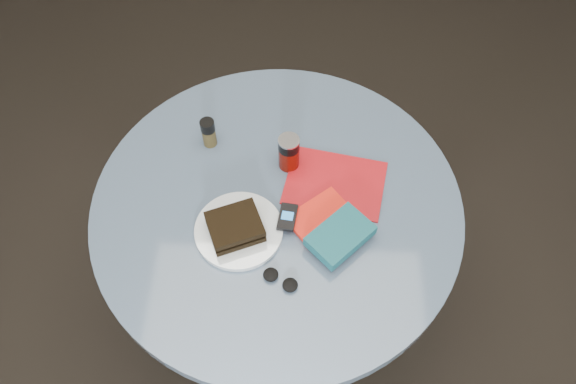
{
  "coord_description": "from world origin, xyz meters",
  "views": [
    {
      "loc": [
        0.06,
        -0.81,
        2.03
      ],
      "look_at": [
        0.03,
        0.0,
        0.8
      ],
      "focal_mm": 35.0,
      "sensor_mm": 36.0,
      "label": 1
    }
  ],
  "objects_px": {
    "red_book": "(320,217)",
    "magazine": "(335,183)",
    "headphones": "(280,280)",
    "plate": "(239,230)",
    "novel": "(340,236)",
    "sandwich": "(235,227)",
    "table": "(278,232)",
    "pepper_grinder": "(209,133)",
    "soda_can": "(289,152)",
    "mp3_player": "(287,217)"
  },
  "relations": [
    {
      "from": "soda_can",
      "to": "novel",
      "type": "xyz_separation_m",
      "value": [
        0.14,
        -0.24,
        -0.02
      ]
    },
    {
      "from": "novel",
      "to": "red_book",
      "type": "bearing_deg",
      "value": 81.68
    },
    {
      "from": "pepper_grinder",
      "to": "magazine",
      "type": "relative_size",
      "value": 0.35
    },
    {
      "from": "table",
      "to": "mp3_player",
      "type": "xyz_separation_m",
      "value": [
        0.03,
        -0.06,
        0.19
      ]
    },
    {
      "from": "headphones",
      "to": "soda_can",
      "type": "bearing_deg",
      "value": 88.94
    },
    {
      "from": "sandwich",
      "to": "magazine",
      "type": "bearing_deg",
      "value": 33.43
    },
    {
      "from": "pepper_grinder",
      "to": "headphones",
      "type": "relative_size",
      "value": 0.93
    },
    {
      "from": "table",
      "to": "magazine",
      "type": "relative_size",
      "value": 3.76
    },
    {
      "from": "pepper_grinder",
      "to": "headphones",
      "type": "xyz_separation_m",
      "value": [
        0.22,
        -0.43,
        -0.04
      ]
    },
    {
      "from": "table",
      "to": "soda_can",
      "type": "height_order",
      "value": "soda_can"
    },
    {
      "from": "plate",
      "to": "soda_can",
      "type": "bearing_deg",
      "value": 61.38
    },
    {
      "from": "headphones",
      "to": "mp3_player",
      "type": "bearing_deg",
      "value": 86.48
    },
    {
      "from": "magazine",
      "to": "sandwich",
      "type": "bearing_deg",
      "value": -135.82
    },
    {
      "from": "soda_can",
      "to": "red_book",
      "type": "distance_m",
      "value": 0.2
    },
    {
      "from": "table",
      "to": "red_book",
      "type": "height_order",
      "value": "red_book"
    },
    {
      "from": "soda_can",
      "to": "headphones",
      "type": "distance_m",
      "value": 0.36
    },
    {
      "from": "sandwich",
      "to": "mp3_player",
      "type": "xyz_separation_m",
      "value": [
        0.13,
        0.04,
        -0.01
      ]
    },
    {
      "from": "novel",
      "to": "plate",
      "type": "bearing_deg",
      "value": 130.68
    },
    {
      "from": "plate",
      "to": "mp3_player",
      "type": "height_order",
      "value": "mp3_player"
    },
    {
      "from": "plate",
      "to": "magazine",
      "type": "distance_m",
      "value": 0.3
    },
    {
      "from": "table",
      "to": "mp3_player",
      "type": "height_order",
      "value": "mp3_player"
    },
    {
      "from": "novel",
      "to": "headphones",
      "type": "relative_size",
      "value": 1.6
    },
    {
      "from": "magazine",
      "to": "novel",
      "type": "relative_size",
      "value": 1.65
    },
    {
      "from": "plate",
      "to": "novel",
      "type": "distance_m",
      "value": 0.26
    },
    {
      "from": "red_book",
      "to": "mp3_player",
      "type": "xyz_separation_m",
      "value": [
        -0.09,
        -0.01,
        0.01
      ]
    },
    {
      "from": "plate",
      "to": "novel",
      "type": "xyz_separation_m",
      "value": [
        0.26,
        -0.02,
        0.03
      ]
    },
    {
      "from": "headphones",
      "to": "pepper_grinder",
      "type": "bearing_deg",
      "value": 117.63
    },
    {
      "from": "plate",
      "to": "red_book",
      "type": "height_order",
      "value": "red_book"
    },
    {
      "from": "sandwich",
      "to": "novel",
      "type": "relative_size",
      "value": 1.02
    },
    {
      "from": "sandwich",
      "to": "magazine",
      "type": "distance_m",
      "value": 0.31
    },
    {
      "from": "table",
      "to": "plate",
      "type": "xyz_separation_m",
      "value": [
        -0.09,
        -0.1,
        0.17
      ]
    },
    {
      "from": "pepper_grinder",
      "to": "magazine",
      "type": "bearing_deg",
      "value": -19.4
    },
    {
      "from": "red_book",
      "to": "magazine",
      "type": "bearing_deg",
      "value": 32.07
    },
    {
      "from": "table",
      "to": "plate",
      "type": "distance_m",
      "value": 0.22
    },
    {
      "from": "sandwich",
      "to": "mp3_player",
      "type": "relative_size",
      "value": 1.96
    },
    {
      "from": "soda_can",
      "to": "red_book",
      "type": "relative_size",
      "value": 0.68
    },
    {
      "from": "magazine",
      "to": "mp3_player",
      "type": "height_order",
      "value": "mp3_player"
    },
    {
      "from": "table",
      "to": "novel",
      "type": "xyz_separation_m",
      "value": [
        0.17,
        -0.12,
        0.2
      ]
    },
    {
      "from": "magazine",
      "to": "headphones",
      "type": "distance_m",
      "value": 0.33
    },
    {
      "from": "novel",
      "to": "magazine",
      "type": "bearing_deg",
      "value": 48.26
    },
    {
      "from": "table",
      "to": "plate",
      "type": "relative_size",
      "value": 4.35
    },
    {
      "from": "sandwich",
      "to": "soda_can",
      "type": "xyz_separation_m",
      "value": [
        0.13,
        0.23,
        0.02
      ]
    },
    {
      "from": "mp3_player",
      "to": "headphones",
      "type": "relative_size",
      "value": 0.83
    },
    {
      "from": "red_book",
      "to": "mp3_player",
      "type": "distance_m",
      "value": 0.09
    },
    {
      "from": "table",
      "to": "pepper_grinder",
      "type": "xyz_separation_m",
      "value": [
        -0.2,
        0.19,
        0.21
      ]
    },
    {
      "from": "soda_can",
      "to": "headphones",
      "type": "height_order",
      "value": "soda_can"
    },
    {
      "from": "table",
      "to": "novel",
      "type": "bearing_deg",
      "value": -34.9
    },
    {
      "from": "table",
      "to": "mp3_player",
      "type": "bearing_deg",
      "value": -63.19
    },
    {
      "from": "sandwich",
      "to": "headphones",
      "type": "distance_m",
      "value": 0.18
    },
    {
      "from": "magazine",
      "to": "novel",
      "type": "bearing_deg",
      "value": -76.12
    }
  ]
}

